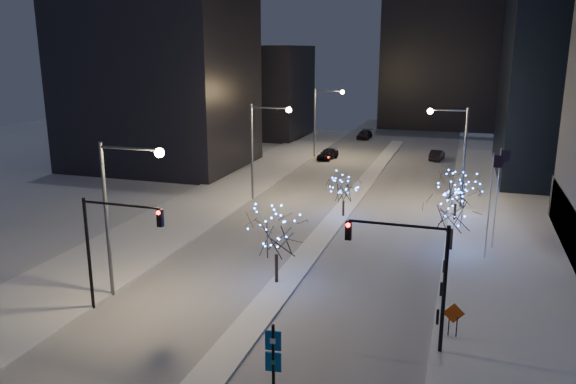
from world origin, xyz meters
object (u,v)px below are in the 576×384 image
at_px(holiday_tree_median_near, 276,233).
at_px(car_mid, 437,155).
at_px(car_far, 365,135).
at_px(street_lamp_w_mid, 261,139).
at_px(street_lamp_w_far, 322,113).
at_px(traffic_signal_east, 414,265).
at_px(holiday_tree_plaza_near, 454,209).
at_px(street_lamp_east, 455,144).
at_px(holiday_tree_median_far, 344,189).
at_px(holiday_tree_plaza_far, 457,189).
at_px(traffic_signal_west, 109,237).
at_px(construction_sign, 453,316).
at_px(street_lamp_w_near, 120,199).
at_px(wayfinding_sign, 273,357).
at_px(car_near, 328,154).

bearing_deg(holiday_tree_median_near, car_mid, 80.87).
xyz_separation_m(car_mid, car_far, (-13.36, 16.33, 0.02)).
distance_m(street_lamp_w_mid, street_lamp_w_far, 25.00).
height_order(traffic_signal_east, holiday_tree_plaza_near, traffic_signal_east).
distance_m(street_lamp_w_mid, holiday_tree_plaza_near, 22.04).
relative_size(street_lamp_east, holiday_tree_median_near, 1.91).
bearing_deg(holiday_tree_median_far, street_lamp_east, 34.11).
relative_size(car_mid, holiday_tree_plaza_far, 0.97).
relative_size(street_lamp_east, traffic_signal_west, 1.43).
bearing_deg(street_lamp_east, car_mid, 96.28).
bearing_deg(car_far, construction_sign, -74.24).
relative_size(street_lamp_w_mid, holiday_tree_plaza_far, 2.20).
bearing_deg(street_lamp_w_near, street_lamp_w_mid, 90.00).
height_order(traffic_signal_east, construction_sign, traffic_signal_east).
distance_m(holiday_tree_median_far, holiday_tree_plaza_near, 11.91).
bearing_deg(holiday_tree_median_far, holiday_tree_plaza_near, -32.77).
height_order(car_far, construction_sign, construction_sign).
distance_m(traffic_signal_east, car_far, 72.39).
height_order(car_mid, construction_sign, construction_sign).
distance_m(street_lamp_w_mid, holiday_tree_plaza_far, 19.85).
bearing_deg(street_lamp_w_far, wayfinding_sign, -77.68).
relative_size(street_lamp_w_near, holiday_tree_median_near, 1.91).
distance_m(street_lamp_w_far, holiday_tree_median_near, 45.97).
distance_m(street_lamp_w_near, holiday_tree_plaza_near, 24.78).
height_order(traffic_signal_east, wayfinding_sign, traffic_signal_east).
bearing_deg(holiday_tree_median_near, car_far, 94.91).
relative_size(street_lamp_w_near, holiday_tree_median_far, 2.49).
height_order(street_lamp_east, holiday_tree_plaza_far, street_lamp_east).
height_order(car_near, holiday_tree_plaza_far, holiday_tree_plaza_far).
distance_m(holiday_tree_median_far, construction_sign, 23.26).
bearing_deg(car_mid, traffic_signal_west, 81.93).
bearing_deg(traffic_signal_east, holiday_tree_plaza_near, 84.46).
bearing_deg(street_lamp_w_mid, holiday_tree_plaza_near, -27.05).
relative_size(holiday_tree_plaza_near, holiday_tree_plaza_far, 1.19).
distance_m(street_lamp_east, car_mid, 26.15).
bearing_deg(street_lamp_w_far, traffic_signal_west, -89.45).
height_order(car_far, holiday_tree_plaza_far, holiday_tree_plaza_far).
relative_size(street_lamp_w_far, holiday_tree_plaza_near, 1.86).
relative_size(street_lamp_w_mid, construction_sign, 5.12).
bearing_deg(construction_sign, street_lamp_east, 83.23).
bearing_deg(street_lamp_w_far, construction_sign, -67.88).
height_order(street_lamp_w_mid, wayfinding_sign, street_lamp_w_mid).
distance_m(holiday_tree_plaza_near, construction_sign, 14.42).
bearing_deg(street_lamp_east, car_near, 130.29).
xyz_separation_m(car_mid, holiday_tree_plaza_near, (3.21, -38.29, 2.73)).
bearing_deg(car_near, street_lamp_w_far, 149.54).
relative_size(street_lamp_w_mid, holiday_tree_plaza_near, 1.86).
bearing_deg(holiday_tree_plaza_far, traffic_signal_east, -93.75).
bearing_deg(holiday_tree_median_far, street_lamp_w_near, -113.69).
bearing_deg(street_lamp_w_near, holiday_tree_median_near, 30.16).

